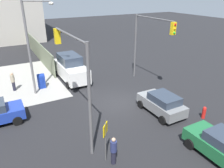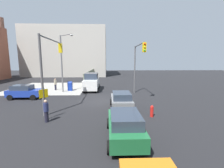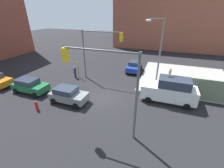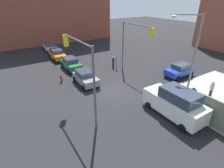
# 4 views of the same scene
# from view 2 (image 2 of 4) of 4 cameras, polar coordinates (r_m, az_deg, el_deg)

# --- Properties ---
(ground_plane) EXTENTS (120.00, 120.00, 0.00)m
(ground_plane) POSITION_cam_2_polar(r_m,az_deg,el_deg) (16.98, -3.99, -6.47)
(ground_plane) COLOR black
(sidewalk_corner) EXTENTS (12.00, 12.00, 0.01)m
(sidewalk_corner) POSITION_cam_2_polar(r_m,az_deg,el_deg) (27.51, -22.35, -1.29)
(sidewalk_corner) COLOR #9E9B93
(sidewalk_corner) RESTS_ON ground
(construction_fence) EXTENTS (20.70, 0.12, 2.40)m
(construction_fence) POSITION_cam_2_polar(r_m,az_deg,el_deg) (35.10, -8.14, 3.23)
(construction_fence) COLOR slate
(construction_fence) RESTS_ON ground
(building_loft_east) EXTENTS (20.00, 24.00, 14.44)m
(building_loft_east) POSITION_cam_2_polar(r_m,az_deg,el_deg) (53.92, -15.47, 11.23)
(building_loft_east) COLOR #ADA89E
(building_loft_east) RESTS_ON ground
(smokestack) EXTENTS (1.80, 1.80, 16.85)m
(smokestack) POSITION_cam_2_polar(r_m,az_deg,el_deg) (55.47, -36.15, 11.09)
(smokestack) COLOR brown
(smokestack) RESTS_ON ground
(traffic_signal_nw_corner) EXTENTS (5.53, 0.36, 6.50)m
(traffic_signal_nw_corner) POSITION_cam_2_polar(r_m,az_deg,el_deg) (14.92, -22.31, 8.85)
(traffic_signal_nw_corner) COLOR #59595B
(traffic_signal_nw_corner) RESTS_ON ground
(traffic_signal_se_corner) EXTENTS (5.51, 0.36, 6.50)m
(traffic_signal_se_corner) POSITION_cam_2_polar(r_m,az_deg,el_deg) (19.18, 9.88, 9.13)
(traffic_signal_se_corner) COLOR #59595B
(traffic_signal_se_corner) RESTS_ON ground
(street_lamp_corner) EXTENTS (1.87, 2.16, 8.00)m
(street_lamp_corner) POSITION_cam_2_polar(r_m,az_deg,el_deg) (22.23, -18.15, 8.92)
(street_lamp_corner) COLOR slate
(street_lamp_corner) RESTS_ON ground
(warning_sign_two_way) EXTENTS (0.48, 0.48, 2.40)m
(warning_sign_two_way) POSITION_cam_2_polar(r_m,az_deg,el_deg) (12.27, -24.51, -5.20)
(warning_sign_two_way) COLOR #4C4C4C
(warning_sign_two_way) RESTS_ON ground
(mailbox_blue) EXTENTS (0.56, 0.64, 1.43)m
(mailbox_blue) POSITION_cam_2_polar(r_m,az_deg,el_deg) (23.56, -15.68, -0.64)
(mailbox_blue) COLOR navy
(mailbox_blue) RESTS_ON ground
(fire_hydrant) EXTENTS (0.26, 0.26, 0.94)m
(fire_hydrant) POSITION_cam_2_polar(r_m,az_deg,el_deg) (12.55, 14.93, -9.88)
(fire_hydrant) COLOR red
(fire_hydrant) RESTS_ON ground
(hatchback_gray) EXTENTS (3.85, 2.02, 1.62)m
(hatchback_gray) POSITION_cam_2_polar(r_m,az_deg,el_deg) (13.96, 3.56, -6.20)
(hatchback_gray) COLOR slate
(hatchback_gray) RESTS_ON ground
(hatchback_green) EXTENTS (4.15, 2.02, 1.62)m
(hatchback_green) POSITION_cam_2_polar(r_m,az_deg,el_deg) (8.78, 4.88, -15.32)
(hatchback_green) COLOR #1E6638
(hatchback_green) RESTS_ON ground
(coupe_blue) EXTENTS (2.02, 3.82, 1.62)m
(coupe_blue) POSITION_cam_2_polar(r_m,az_deg,el_deg) (20.76, -30.32, -2.49)
(coupe_blue) COLOR #1E389E
(coupe_blue) RESTS_ON ground
(van_white_delivery) EXTENTS (5.40, 2.32, 2.62)m
(van_white_delivery) POSITION_cam_2_polar(r_m,az_deg,el_deg) (23.52, -7.80, 0.85)
(van_white_delivery) COLOR white
(van_white_delivery) RESTS_ON ground
(pedestrian_crossing) EXTENTS (0.36, 0.36, 1.81)m
(pedestrian_crossing) POSITION_cam_2_polar(r_m,az_deg,el_deg) (24.79, -20.77, -0.02)
(pedestrian_crossing) COLOR #9E937A
(pedestrian_crossing) RESTS_ON ground
(pedestrian_waiting) EXTENTS (0.36, 0.36, 1.67)m
(pedestrian_waiting) POSITION_cam_2_polar(r_m,az_deg,el_deg) (12.01, -23.81, -9.27)
(pedestrian_waiting) COLOR navy
(pedestrian_waiting) RESTS_ON ground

